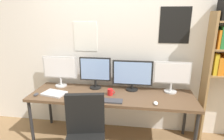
# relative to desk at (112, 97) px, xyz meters

# --- Properties ---
(wall_back) EXTENTS (4.73, 0.11, 2.60)m
(wall_back) POSITION_rel_desk_xyz_m (0.00, 0.42, 0.61)
(wall_back) COLOR silver
(wall_back) RESTS_ON ground_plane
(desk) EXTENTS (2.33, 0.68, 0.74)m
(desk) POSITION_rel_desk_xyz_m (0.00, 0.00, 0.00)
(desk) COLOR brown
(desk) RESTS_ON ground_plane
(monitor_far_left) EXTENTS (0.54, 0.18, 0.48)m
(monitor_far_left) POSITION_rel_desk_xyz_m (-0.85, 0.21, 0.33)
(monitor_far_left) COLOR silver
(monitor_far_left) RESTS_ON desk
(monitor_center_left) EXTENTS (0.48, 0.18, 0.48)m
(monitor_center_left) POSITION_rel_desk_xyz_m (-0.28, 0.21, 0.32)
(monitor_center_left) COLOR black
(monitor_center_left) RESTS_ON desk
(monitor_center_right) EXTENTS (0.59, 0.18, 0.46)m
(monitor_center_right) POSITION_rel_desk_xyz_m (0.28, 0.21, 0.30)
(monitor_center_right) COLOR black
(monitor_center_right) RESTS_ON desk
(monitor_far_right) EXTENTS (0.52, 0.18, 0.46)m
(monitor_far_right) POSITION_rel_desk_xyz_m (0.85, 0.21, 0.31)
(monitor_far_right) COLOR silver
(monitor_far_right) RESTS_ON desk
(keyboard_main) EXTENTS (0.36, 0.13, 0.02)m
(keyboard_main) POSITION_rel_desk_xyz_m (0.00, -0.23, 0.06)
(keyboard_main) COLOR #38383D
(keyboard_main) RESTS_ON desk
(mouse_left_side) EXTENTS (0.06, 0.10, 0.03)m
(mouse_left_side) POSITION_rel_desk_xyz_m (0.60, -0.23, 0.07)
(mouse_left_side) COLOR silver
(mouse_left_side) RESTS_ON desk
(mouse_right_side) EXTENTS (0.06, 0.10, 0.03)m
(mouse_right_side) POSITION_rel_desk_xyz_m (-1.05, -0.19, 0.07)
(mouse_right_side) COLOR #38383D
(mouse_right_side) RESTS_ON desk
(laptop_closed) EXTENTS (0.36, 0.29, 0.02)m
(laptop_closed) POSITION_rel_desk_xyz_m (-0.82, -0.11, 0.06)
(laptop_closed) COLOR silver
(laptop_closed) RESTS_ON desk
(coffee_mug) EXTENTS (0.11, 0.08, 0.09)m
(coffee_mug) POSITION_rel_desk_xyz_m (-0.01, -0.02, 0.09)
(coffee_mug) COLOR red
(coffee_mug) RESTS_ON desk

